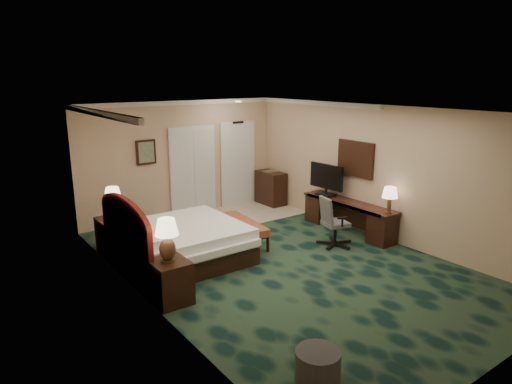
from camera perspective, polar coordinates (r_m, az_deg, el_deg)
floor at (r=8.24m, az=3.28°, el=-8.91°), size 5.00×7.50×0.00m
ceiling at (r=7.59m, az=3.58°, el=10.17°), size 5.00×7.50×0.00m
wall_back at (r=10.90m, az=-9.22°, el=4.12°), size 5.00×0.00×2.70m
wall_front at (r=5.59m, az=28.85°, el=-7.38°), size 5.00×0.00×2.70m
wall_left at (r=6.56m, az=-13.73°, el=-2.90°), size 0.00×7.50×2.70m
wall_right at (r=9.55m, az=15.10°, el=2.38°), size 0.00×7.50×2.70m
crown_molding at (r=7.59m, az=3.57°, el=9.79°), size 5.00×7.50×0.10m
tile_patch at (r=10.93m, az=-2.69°, el=-2.93°), size 3.20×1.70×0.01m
headboard at (r=7.67m, az=-15.93°, el=-5.63°), size 0.12×2.00×1.40m
entry_door at (r=11.69m, az=-2.31°, el=3.49°), size 1.02×0.06×2.18m
closet_doors at (r=11.03m, az=-7.91°, el=2.70°), size 1.20×0.06×2.10m
wall_art at (r=10.45m, az=-13.58°, el=4.86°), size 0.45×0.06×0.55m
wall_mirror at (r=9.87m, az=12.33°, el=4.09°), size 0.05×0.95×0.75m
bed at (r=8.33m, az=-9.21°, el=-6.37°), size 2.06×1.91×0.65m
nightstand_near at (r=6.92m, az=-10.68°, el=-10.93°), size 0.51×0.59×0.64m
nightstand_far at (r=9.03m, az=-17.33°, el=-5.18°), size 0.53×0.61×0.67m
lamp_near at (r=6.69m, az=-11.05°, el=-5.93°), size 0.37×0.37×0.64m
lamp_far at (r=8.81m, az=-17.41°, el=-1.34°), size 0.35×0.35×0.60m
bed_bench at (r=9.02m, az=-1.90°, el=-5.14°), size 0.66×1.48×0.48m
ottoman at (r=5.36m, az=7.71°, el=-20.74°), size 0.56×0.56×0.36m
desk at (r=9.93m, az=11.47°, el=-3.05°), size 0.50×2.30×0.66m
tv at (r=10.17m, az=8.78°, el=1.50°), size 0.13×0.91×0.71m
desk_lamp at (r=9.15m, az=16.36°, el=-0.95°), size 0.33×0.33×0.53m
desk_chair at (r=9.02m, az=9.93°, el=-3.62°), size 0.70×0.67×1.00m
minibar at (r=11.80m, az=1.85°, el=0.50°), size 0.45×0.81×0.86m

